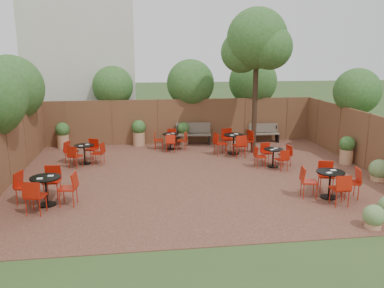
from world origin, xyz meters
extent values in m
plane|color=#354F23|center=(0.00, 0.00, 0.00)|extent=(80.00, 80.00, 0.00)
cube|color=#3C2018|center=(0.00, 0.00, 0.01)|extent=(12.00, 10.00, 0.02)
cube|color=brown|center=(0.00, 5.00, 1.00)|extent=(12.00, 0.08, 2.00)
cube|color=brown|center=(-6.00, 0.00, 1.00)|extent=(0.08, 10.00, 2.00)
cube|color=brown|center=(6.00, 0.00, 1.00)|extent=(0.08, 10.00, 2.00)
cube|color=beige|center=(-4.50, 8.00, 4.00)|extent=(5.00, 4.00, 8.00)
sphere|color=#27541B|center=(-6.60, 3.00, 2.74)|extent=(2.47, 2.47, 2.47)
sphere|color=#27541B|center=(-3.00, 5.70, 2.54)|extent=(1.82, 1.82, 1.82)
sphere|color=#27541B|center=(0.50, 5.60, 2.65)|extent=(2.17, 2.17, 2.17)
sphere|color=#27541B|center=(3.50, 5.80, 2.68)|extent=(2.26, 2.26, 2.26)
sphere|color=#27541B|center=(6.60, 2.00, 2.55)|extent=(1.82, 1.82, 1.82)
cylinder|color=black|center=(2.74, 2.85, 2.42)|extent=(0.22, 0.22, 4.79)
sphere|color=#27541B|center=(2.74, 2.85, 4.57)|extent=(2.36, 2.36, 2.36)
sphere|color=#27541B|center=(2.24, 3.25, 4.05)|extent=(1.65, 1.65, 1.65)
sphere|color=#27541B|center=(3.14, 2.45, 4.24)|extent=(1.72, 1.72, 1.72)
cube|color=brown|center=(0.50, 4.55, 0.46)|extent=(1.58, 0.63, 0.05)
cube|color=brown|center=(0.50, 4.76, 0.74)|extent=(1.55, 0.28, 0.47)
cube|color=black|center=(-0.20, 4.55, 0.23)|extent=(0.11, 0.47, 0.41)
cube|color=black|center=(1.20, 4.55, 0.23)|extent=(0.11, 0.47, 0.41)
cube|color=brown|center=(3.75, 4.55, 0.41)|extent=(1.37, 0.43, 0.05)
cube|color=brown|center=(3.75, 4.73, 0.65)|extent=(1.36, 0.12, 0.41)
cube|color=black|center=(3.13, 4.55, 0.20)|extent=(0.06, 0.41, 0.36)
cube|color=black|center=(4.36, 4.55, 0.20)|extent=(0.06, 0.41, 0.36)
cylinder|color=black|center=(3.38, -2.55, 0.04)|extent=(0.46, 0.46, 0.03)
cylinder|color=black|center=(3.38, -2.55, 0.41)|extent=(0.05, 0.05, 0.73)
cylinder|color=black|center=(3.38, -2.55, 0.78)|extent=(0.80, 0.80, 0.03)
cube|color=white|center=(3.51, -2.47, 0.81)|extent=(0.16, 0.13, 0.02)
cube|color=white|center=(3.28, -2.68, 0.81)|extent=(0.16, 0.13, 0.02)
cylinder|color=black|center=(2.84, 0.68, 0.03)|extent=(0.39, 0.39, 0.03)
cylinder|color=black|center=(2.84, 0.68, 0.35)|extent=(0.04, 0.04, 0.62)
cylinder|color=black|center=(2.84, 0.68, 0.67)|extent=(0.68, 0.68, 0.03)
cube|color=white|center=(2.94, 0.75, 0.69)|extent=(0.14, 0.11, 0.01)
cube|color=white|center=(2.75, 0.57, 0.69)|extent=(0.14, 0.11, 0.01)
cylinder|color=black|center=(-4.47, -2.03, 0.04)|extent=(0.47, 0.47, 0.03)
cylinder|color=black|center=(-4.47, -2.03, 0.41)|extent=(0.05, 0.05, 0.75)
cylinder|color=black|center=(-4.47, -2.03, 0.80)|extent=(0.81, 0.81, 0.03)
cube|color=white|center=(-4.34, -1.95, 0.82)|extent=(0.17, 0.14, 0.02)
cube|color=white|center=(-4.57, -2.16, 0.82)|extent=(0.17, 0.14, 0.02)
cylinder|color=black|center=(-0.60, 3.80, 0.03)|extent=(0.39, 0.39, 0.03)
cylinder|color=black|center=(-0.60, 3.80, 0.35)|extent=(0.04, 0.04, 0.63)
cylinder|color=black|center=(-0.60, 3.80, 0.67)|extent=(0.68, 0.68, 0.03)
cube|color=white|center=(-0.49, 3.87, 0.69)|extent=(0.14, 0.11, 0.01)
cube|color=white|center=(-0.68, 3.69, 0.69)|extent=(0.14, 0.11, 0.01)
cylinder|color=black|center=(1.87, 2.70, 0.04)|extent=(0.47, 0.47, 0.03)
cylinder|color=black|center=(1.87, 2.70, 0.41)|extent=(0.05, 0.05, 0.75)
cylinder|color=black|center=(1.87, 2.70, 0.80)|extent=(0.81, 0.81, 0.03)
cube|color=white|center=(1.99, 2.79, 0.82)|extent=(0.17, 0.14, 0.02)
cube|color=white|center=(1.76, 2.57, 0.82)|extent=(0.17, 0.14, 0.02)
cylinder|color=black|center=(-3.93, 1.99, 0.03)|extent=(0.42, 0.42, 0.03)
cylinder|color=black|center=(-3.93, 1.99, 0.37)|extent=(0.05, 0.05, 0.67)
cylinder|color=black|center=(-3.93, 1.99, 0.72)|extent=(0.73, 0.73, 0.03)
cube|color=white|center=(-3.82, 2.07, 0.74)|extent=(0.16, 0.14, 0.01)
cube|color=white|center=(-4.03, 1.88, 0.74)|extent=(0.16, 0.14, 0.01)
cylinder|color=#AD7C56|center=(-1.91, 4.70, 0.31)|extent=(0.51, 0.51, 0.59)
sphere|color=#27541B|center=(-1.91, 4.70, 0.84)|extent=(0.62, 0.62, 0.62)
cylinder|color=#AD7C56|center=(0.06, 4.70, 0.28)|extent=(0.45, 0.45, 0.51)
sphere|color=#27541B|center=(0.06, 4.70, 0.73)|extent=(0.54, 0.54, 0.54)
cylinder|color=#AD7C56|center=(-5.14, 4.70, 0.31)|extent=(0.50, 0.50, 0.57)
sphere|color=#27541B|center=(-5.14, 4.70, 0.82)|extent=(0.60, 0.60, 0.60)
cylinder|color=#AD7C56|center=(5.65, 0.70, 0.29)|extent=(0.47, 0.47, 0.54)
sphere|color=#27541B|center=(5.65, 0.70, 0.77)|extent=(0.57, 0.57, 0.57)
cylinder|color=#AD7C56|center=(3.50, -4.58, 0.11)|extent=(0.38, 0.38, 0.17)
sphere|color=#597A3F|center=(3.50, -4.58, 0.32)|extent=(0.52, 0.52, 0.52)
cylinder|color=#AD7C56|center=(5.70, -1.30, 0.13)|extent=(0.47, 0.47, 0.21)
sphere|color=#597A3F|center=(5.70, -1.30, 0.39)|extent=(0.64, 0.64, 0.64)
camera|label=1|loc=(-1.98, -12.79, 4.15)|focal=37.76mm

